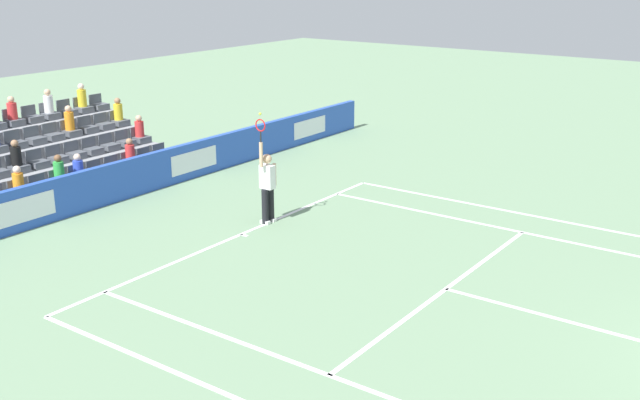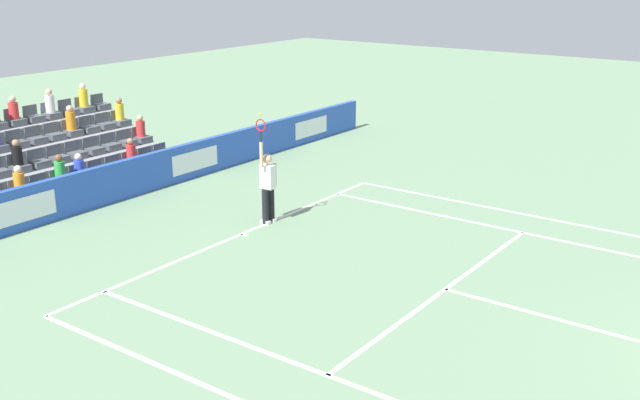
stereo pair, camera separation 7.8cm
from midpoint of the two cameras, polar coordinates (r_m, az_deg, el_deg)
name	(u,v)px [view 2 (the right image)]	position (r m, az deg, el deg)	size (l,w,h in m)	color
line_baseline	(241,234)	(18.49, -5.82, -2.57)	(10.97, 0.10, 0.01)	white
line_service	(445,289)	(15.62, 9.55, -6.62)	(8.23, 0.10, 0.01)	white
line_centre_service	(607,333)	(14.66, 20.92, -9.29)	(0.10, 6.40, 0.01)	white
line_singles_sideline_left	(351,384)	(12.23, 2.55, -13.65)	(0.10, 11.89, 0.01)	white
line_singles_sideline_right	(541,236)	(19.02, 16.38, -2.64)	(0.10, 11.89, 0.01)	white
line_doubles_sideline_right	(560,221)	(20.25, 17.71, -1.53)	(0.10, 11.89, 0.01)	white
line_centre_mark	(244,235)	(18.42, -5.59, -2.63)	(0.10, 0.20, 0.01)	white
sponsor_barrier	(116,182)	(21.49, -15.00, 1.32)	(23.64, 0.22, 1.09)	blue
tennis_player	(268,185)	(18.97, -3.83, 1.15)	(0.53, 0.36, 2.85)	black
stadium_stand	(50,161)	(23.75, -19.54, 2.78)	(6.20, 3.80, 2.62)	gray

